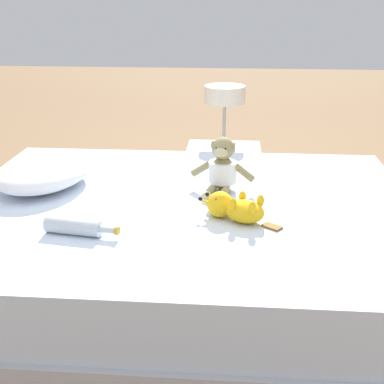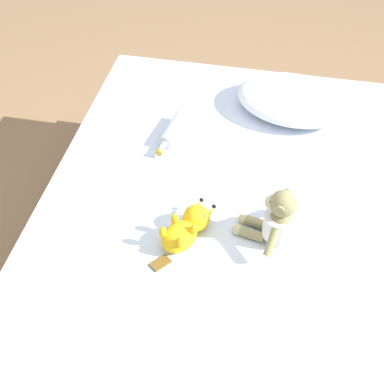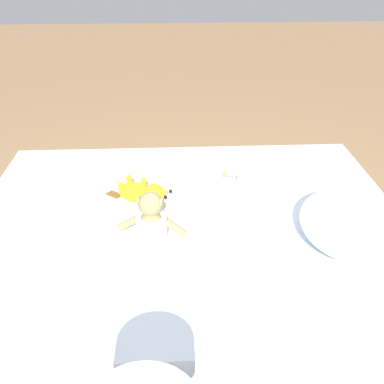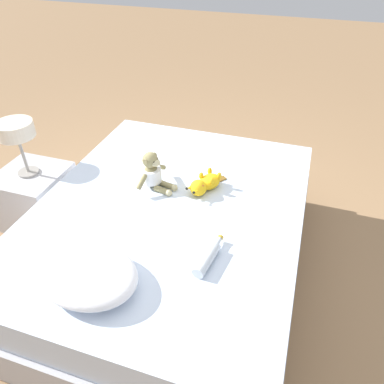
{
  "view_description": "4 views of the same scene",
  "coord_description": "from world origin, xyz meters",
  "px_view_note": "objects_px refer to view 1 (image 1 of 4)",
  "views": [
    {
      "loc": [
        -2.01,
        -0.2,
        1.32
      ],
      "look_at": [
        -0.11,
        -0.04,
        0.6
      ],
      "focal_mm": 49.87,
      "sensor_mm": 36.0,
      "label": 1
    },
    {
      "loc": [
        0.15,
        -1.58,
        2.12
      ],
      "look_at": [
        -0.16,
        -0.06,
        0.6
      ],
      "focal_mm": 55.11,
      "sensor_mm": 36.0,
      "label": 2
    },
    {
      "loc": [
        1.62,
        -0.07,
        1.59
      ],
      "look_at": [
        -0.1,
        0.02,
        0.59
      ],
      "focal_mm": 41.81,
      "sensor_mm": 36.0,
      "label": 3
    },
    {
      "loc": [
        -0.63,
        1.53,
        1.85
      ],
      "look_at": [
        -0.13,
        -0.02,
        0.63
      ],
      "focal_mm": 34.25,
      "sensor_mm": 36.0,
      "label": 4
    }
  ],
  "objects_px": {
    "plush_monkey": "(222,169)",
    "plush_yellow_creature": "(234,208)",
    "pillow": "(44,172)",
    "nightstand": "(223,183)",
    "bed": "(184,260)",
    "bedside_lamp": "(225,98)",
    "glass_bottle": "(75,227)"
  },
  "relations": [
    {
      "from": "pillow",
      "to": "plush_yellow_creature",
      "type": "distance_m",
      "value": 0.89
    },
    {
      "from": "bedside_lamp",
      "to": "bed",
      "type": "bearing_deg",
      "value": 172.9
    },
    {
      "from": "bed",
      "to": "plush_monkey",
      "type": "bearing_deg",
      "value": -43.12
    },
    {
      "from": "pillow",
      "to": "nightstand",
      "type": "distance_m",
      "value": 1.27
    },
    {
      "from": "pillow",
      "to": "glass_bottle",
      "type": "height_order",
      "value": "pillow"
    },
    {
      "from": "plush_monkey",
      "to": "glass_bottle",
      "type": "xyz_separation_m",
      "value": [
        -0.49,
        0.5,
        -0.07
      ]
    },
    {
      "from": "bedside_lamp",
      "to": "plush_yellow_creature",
      "type": "bearing_deg",
      "value": -176.86
    },
    {
      "from": "bed",
      "to": "bedside_lamp",
      "type": "bearing_deg",
      "value": -7.1
    },
    {
      "from": "plush_yellow_creature",
      "to": "bedside_lamp",
      "type": "bearing_deg",
      "value": 3.14
    },
    {
      "from": "bedside_lamp",
      "to": "nightstand",
      "type": "bearing_deg",
      "value": 0.0
    },
    {
      "from": "pillow",
      "to": "glass_bottle",
      "type": "distance_m",
      "value": 0.56
    },
    {
      "from": "glass_bottle",
      "to": "nightstand",
      "type": "height_order",
      "value": "glass_bottle"
    },
    {
      "from": "bed",
      "to": "plush_yellow_creature",
      "type": "xyz_separation_m",
      "value": [
        -0.15,
        -0.21,
        0.31
      ]
    },
    {
      "from": "bed",
      "to": "glass_bottle",
      "type": "height_order",
      "value": "glass_bottle"
    },
    {
      "from": "glass_bottle",
      "to": "nightstand",
      "type": "distance_m",
      "value": 1.55
    },
    {
      "from": "plush_yellow_creature",
      "to": "glass_bottle",
      "type": "height_order",
      "value": "plush_yellow_creature"
    },
    {
      "from": "plush_monkey",
      "to": "glass_bottle",
      "type": "bearing_deg",
      "value": 134.33
    },
    {
      "from": "plush_yellow_creature",
      "to": "bedside_lamp",
      "type": "height_order",
      "value": "bedside_lamp"
    },
    {
      "from": "bed",
      "to": "plush_monkey",
      "type": "relative_size",
      "value": 6.78
    },
    {
      "from": "plush_yellow_creature",
      "to": "nightstand",
      "type": "xyz_separation_m",
      "value": [
        1.25,
        0.07,
        -0.35
      ]
    },
    {
      "from": "pillow",
      "to": "bed",
      "type": "bearing_deg",
      "value": -103.86
    },
    {
      "from": "pillow",
      "to": "plush_monkey",
      "type": "distance_m",
      "value": 0.78
    },
    {
      "from": "pillow",
      "to": "plush_yellow_creature",
      "type": "relative_size",
      "value": 1.78
    },
    {
      "from": "bed",
      "to": "pillow",
      "type": "xyz_separation_m",
      "value": [
        0.16,
        0.63,
        0.32
      ]
    },
    {
      "from": "pillow",
      "to": "glass_bottle",
      "type": "relative_size",
      "value": 2.04
    },
    {
      "from": "bed",
      "to": "bedside_lamp",
      "type": "xyz_separation_m",
      "value": [
        1.1,
        -0.14,
        0.49
      ]
    },
    {
      "from": "bed",
      "to": "pillow",
      "type": "relative_size",
      "value": 3.42
    },
    {
      "from": "plush_yellow_creature",
      "to": "bed",
      "type": "bearing_deg",
      "value": 53.33
    },
    {
      "from": "bed",
      "to": "plush_yellow_creature",
      "type": "distance_m",
      "value": 0.4
    },
    {
      "from": "plush_monkey",
      "to": "plush_yellow_creature",
      "type": "xyz_separation_m",
      "value": [
        -0.31,
        -0.06,
        -0.05
      ]
    },
    {
      "from": "nightstand",
      "to": "bedside_lamp",
      "type": "height_order",
      "value": "bedside_lamp"
    },
    {
      "from": "bed",
      "to": "nightstand",
      "type": "bearing_deg",
      "value": -7.1
    }
  ]
}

